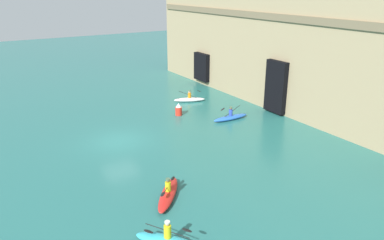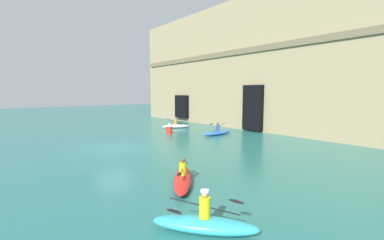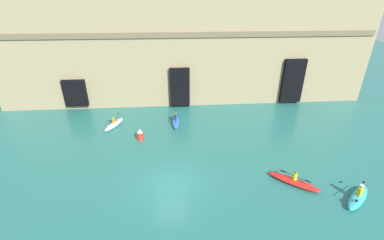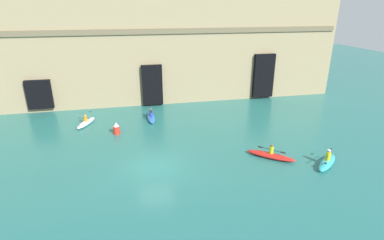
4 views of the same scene
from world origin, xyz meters
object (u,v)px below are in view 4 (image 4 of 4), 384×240
(kayak_cyan, at_px, (327,162))
(marker_buoy, at_px, (116,129))
(kayak_red, at_px, (271,155))
(kayak_white, at_px, (86,122))
(kayak_blue, at_px, (151,117))

(kayak_cyan, height_order, marker_buoy, kayak_cyan)
(kayak_cyan, bearing_deg, kayak_red, 112.18)
(kayak_red, distance_m, marker_buoy, 13.35)
(kayak_red, height_order, marker_buoy, kayak_red)
(kayak_white, xyz_separation_m, marker_buoy, (2.92, -2.85, 0.27))
(kayak_white, relative_size, marker_buoy, 2.80)
(kayak_white, relative_size, kayak_blue, 0.91)
(kayak_white, bearing_deg, marker_buoy, 68.95)
(kayak_white, bearing_deg, kayak_blue, 115.70)
(kayak_blue, bearing_deg, kayak_white, 92.96)
(kayak_white, height_order, kayak_blue, kayak_blue)
(kayak_white, distance_m, kayak_blue, 6.21)
(kayak_red, height_order, kayak_white, kayak_white)
(kayak_white, height_order, kayak_cyan, kayak_cyan)
(kayak_white, distance_m, marker_buoy, 4.09)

